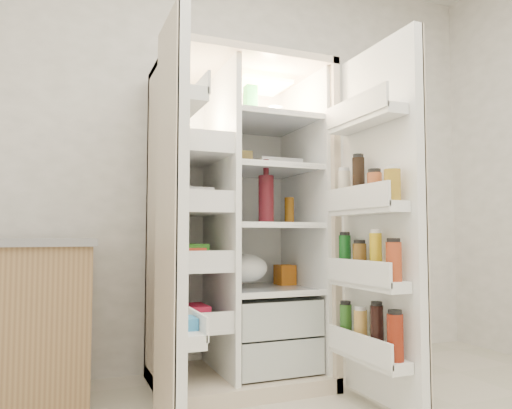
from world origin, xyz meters
name	(u,v)px	position (x,y,z in m)	size (l,w,h in m)	color
wall_back	(214,154)	(0.00, 2.00, 1.35)	(4.00, 0.02, 2.70)	white
refrigerator	(238,250)	(0.04, 1.65, 0.74)	(0.92, 0.70, 1.80)	beige
freezer_door	(172,219)	(-0.47, 1.05, 0.89)	(0.15, 0.40, 1.72)	white
fridge_door	(378,227)	(0.51, 0.96, 0.87)	(0.17, 0.58, 1.72)	white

